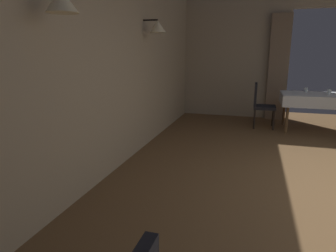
# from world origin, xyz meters

# --- Properties ---
(wall_left) EXTENTS (0.49, 8.40, 3.00)m
(wall_left) POSITION_xyz_m (-3.20, 0.00, 1.50)
(wall_left) COLOR tan
(wall_left) RESTS_ON ground
(wall_back) EXTENTS (6.40, 0.27, 3.00)m
(wall_back) POSITION_xyz_m (0.00, 4.18, 1.51)
(wall_back) COLOR tan
(wall_back) RESTS_ON ground
(dining_table_mid) EXTENTS (1.32, 0.94, 0.75)m
(dining_table_mid) POSITION_xyz_m (-0.22, 3.10, 0.66)
(dining_table_mid) COLOR brown
(dining_table_mid) RESTS_ON ground
(chair_mid_left) EXTENTS (0.44, 0.44, 0.93)m
(chair_mid_left) POSITION_xyz_m (-1.26, 3.09, 0.52)
(chair_mid_left) COLOR black
(chair_mid_left) RESTS_ON ground
(glass_mid_a) EXTENTS (0.07, 0.07, 0.11)m
(glass_mid_a) POSITION_xyz_m (-0.02, 3.04, 0.81)
(glass_mid_a) COLOR silver
(glass_mid_a) RESTS_ON dining_table_mid
(glass_mid_b) EXTENTS (0.08, 0.08, 0.10)m
(glass_mid_b) POSITION_xyz_m (-0.39, 3.32, 0.80)
(glass_mid_b) COLOR silver
(glass_mid_b) RESTS_ON dining_table_mid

